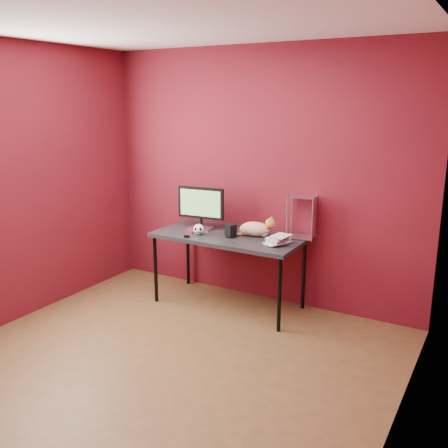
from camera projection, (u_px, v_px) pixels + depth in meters
The scene contains 11 objects.
room at pixel (153, 189), 3.60m from camera, with size 3.52×3.52×2.61m.
desk at pixel (228, 240), 5.01m from camera, with size 1.50×0.70×0.75m.
monitor at pixel (201, 206), 5.17m from camera, with size 0.51×0.19×0.44m.
cat at pixel (256, 229), 4.94m from camera, with size 0.43×0.23×0.21m.
skull_mug at pixel (199, 229), 4.99m from camera, with size 0.11×0.12×0.11m.
speaker at pixel (231, 231), 4.90m from camera, with size 0.12×0.11×0.13m.
book_stack at pixel (274, 190), 4.61m from camera, with size 0.23×0.25×1.01m.
wire_rack at pixel (302, 217), 4.84m from camera, with size 0.28×0.24×0.42m.
pocket_knife at pixel (189, 232), 5.06m from camera, with size 0.09×0.02×0.02m, color maroon.
black_gadget at pixel (187, 236), 4.90m from camera, with size 0.05×0.03×0.03m, color black.
washer at pixel (197, 239), 4.85m from camera, with size 0.04×0.04×0.00m, color #A6A6AB.
Camera 1 is at (2.22, -2.82, 2.08)m, focal length 40.00 mm.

